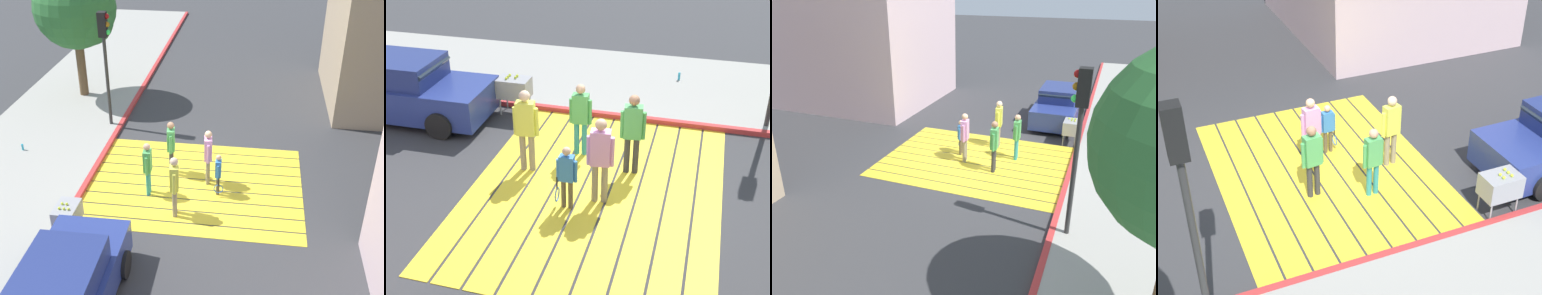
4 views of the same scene
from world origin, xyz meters
The scene contains 10 objects.
ground_plane centered at (0.00, 0.00, 0.00)m, with size 120.00×120.00×0.00m, color #38383A.
crosswalk_stripes centered at (0.00, 0.00, 0.01)m, with size 6.40×4.90×0.01m.
curb_painted centered at (-3.25, 0.00, 0.07)m, with size 0.16×40.00×0.13m, color #BC3333.
traffic_light_corner centered at (-3.58, 3.40, 3.04)m, with size 0.39×0.28×4.24m.
tennis_ball_cart centered at (-2.90, -2.84, 0.70)m, with size 0.56×0.80×1.02m.
pedestrian_adult_lead centered at (-0.82, 0.55, 1.03)m, with size 0.27×0.51×1.77m.
pedestrian_adult_trailing centered at (0.36, 0.15, 1.03)m, with size 0.27×0.51×1.77m.
pedestrian_adult_side centered at (-0.35, -1.56, 1.06)m, with size 0.28×0.53×1.82m.
pedestrian_teen_behind centered at (-1.28, -0.66, 0.97)m, with size 0.24×0.49×1.68m.
pedestrian_child_with_racket centered at (0.72, -0.40, 0.74)m, with size 0.28×0.40×1.31m.
Camera 4 is at (-10.47, 3.79, 7.68)m, focal length 53.17 mm.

